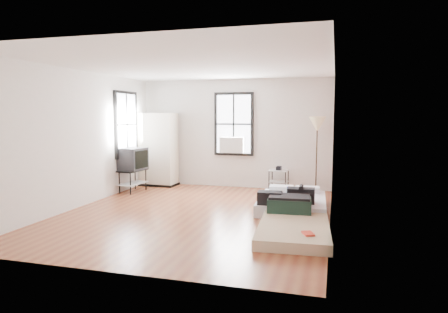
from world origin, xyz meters
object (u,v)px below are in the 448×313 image
(mattress_bare, at_px, (293,221))
(tv_stand, at_px, (133,160))
(wardrobe, at_px, (158,150))
(floor_lamp, at_px, (317,128))
(mattress_main, at_px, (292,202))
(side_table, at_px, (279,174))

(mattress_bare, distance_m, tv_stand, 4.73)
(wardrobe, height_order, tv_stand, wardrobe)
(wardrobe, distance_m, floor_lamp, 4.18)
(tv_stand, bearing_deg, wardrobe, 85.65)
(mattress_main, bearing_deg, wardrobe, 151.78)
(mattress_bare, xyz_separation_m, tv_stand, (-4.13, 2.21, 0.64))
(mattress_main, height_order, floor_lamp, floor_lamp)
(mattress_main, xyz_separation_m, side_table, (-0.53, 1.88, 0.26))
(mattress_bare, relative_size, floor_lamp, 1.16)
(side_table, bearing_deg, mattress_bare, -78.15)
(floor_lamp, bearing_deg, side_table, 175.60)
(mattress_bare, height_order, tv_stand, tv_stand)
(floor_lamp, xyz_separation_m, tv_stand, (-4.34, -1.02, -0.81))
(mattress_main, relative_size, floor_lamp, 0.99)
(wardrobe, relative_size, floor_lamp, 1.05)
(mattress_bare, bearing_deg, floor_lamp, 82.46)
(wardrobe, bearing_deg, mattress_bare, -36.79)
(mattress_bare, bearing_deg, tv_stand, 148.12)
(mattress_main, distance_m, wardrobe, 4.24)
(tv_stand, bearing_deg, side_table, 25.14)
(mattress_bare, distance_m, floor_lamp, 3.55)
(mattress_bare, height_order, floor_lamp, floor_lamp)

